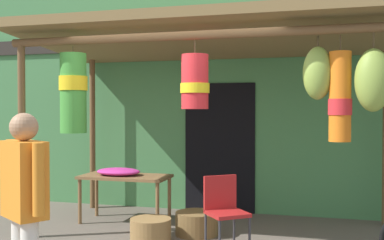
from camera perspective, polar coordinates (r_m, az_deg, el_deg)
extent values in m
cube|color=#47844C|center=(7.48, 2.79, 5.58)|extent=(11.40, 0.25, 4.30)
cube|color=#2D2823|center=(7.40, 2.55, 9.65)|extent=(10.26, 0.04, 0.24)
cube|color=black|center=(7.33, 3.37, -3.35)|extent=(1.10, 0.03, 2.00)
cylinder|color=brown|center=(6.18, -19.90, -2.38)|extent=(0.09, 0.09, 2.41)
cylinder|color=brown|center=(7.77, -11.96, -1.61)|extent=(0.09, 0.09, 2.41)
cylinder|color=brown|center=(5.28, 0.28, 10.21)|extent=(4.62, 0.10, 0.10)
cylinder|color=brown|center=(7.08, 4.27, 9.13)|extent=(4.62, 0.10, 0.10)
cube|color=olive|center=(6.18, 2.57, 10.01)|extent=(4.92, 2.35, 0.32)
cylinder|color=brown|center=(5.95, -14.21, 8.25)|extent=(0.01, 0.01, 0.09)
cylinder|color=green|center=(5.90, -14.18, 3.16)|extent=(0.32, 0.32, 0.97)
cylinder|color=yellow|center=(5.91, -14.18, 4.33)|extent=(0.34, 0.34, 0.17)
cylinder|color=brown|center=(5.27, 0.34, 8.80)|extent=(0.01, 0.01, 0.16)
cylinder|color=red|center=(5.24, 0.34, 4.65)|extent=(0.30, 0.30, 0.61)
cylinder|color=yellow|center=(5.23, 0.34, 3.87)|extent=(0.33, 0.33, 0.11)
cylinder|color=brown|center=(5.14, 17.53, 8.86)|extent=(0.01, 0.01, 0.17)
cylinder|color=orange|center=(5.10, 17.49, 2.71)|extent=(0.22, 0.22, 0.93)
cylinder|color=red|center=(5.10, 17.48, 1.52)|extent=(0.24, 0.24, 0.17)
cylinder|color=#4C3D23|center=(5.10, 21.13, 8.98)|extent=(0.02, 0.02, 0.16)
ellipsoid|color=#89A842|center=(5.06, 21.10, 4.53)|extent=(0.36, 0.31, 0.64)
cylinder|color=#4C3D23|center=(5.17, 14.99, 9.18)|extent=(0.02, 0.02, 0.11)
ellipsoid|color=#89A842|center=(5.14, 14.97, 5.50)|extent=(0.31, 0.26, 0.56)
cube|color=brown|center=(6.74, -8.10, -6.81)|extent=(1.24, 0.61, 0.04)
cylinder|color=brown|center=(6.82, -13.43, -9.57)|extent=(0.05, 0.05, 0.62)
cylinder|color=brown|center=(6.35, -4.21, -10.34)|extent=(0.05, 0.05, 0.62)
cylinder|color=brown|center=(7.26, -11.47, -8.90)|extent=(0.05, 0.05, 0.62)
cylinder|color=brown|center=(6.82, -2.76, -9.53)|extent=(0.05, 0.05, 0.62)
ellipsoid|color=#D13399|center=(6.75, -8.90, -6.19)|extent=(0.63, 0.44, 0.10)
ellipsoid|color=green|center=(6.67, -8.32, -6.23)|extent=(0.28, 0.22, 0.07)
cube|color=#AD1E1E|center=(5.31, 4.29, -11.23)|extent=(0.56, 0.56, 0.04)
cube|color=#AD1E1E|center=(5.43, 3.43, -8.80)|extent=(0.34, 0.28, 0.40)
cylinder|color=#333338|center=(5.13, 3.38, -14.22)|extent=(0.03, 0.03, 0.44)
cylinder|color=#333338|center=(5.29, 6.99, -13.74)|extent=(0.03, 0.03, 0.44)
cylinder|color=#333338|center=(5.44, 1.67, -13.30)|extent=(0.03, 0.03, 0.44)
cylinder|color=#333338|center=(5.60, 5.12, -12.90)|extent=(0.03, 0.03, 0.44)
cylinder|color=olive|center=(5.79, -5.03, -13.19)|extent=(0.49, 0.49, 0.29)
cylinder|color=brown|center=(6.11, 0.56, -12.42)|extent=(0.54, 0.54, 0.29)
cube|color=orange|center=(3.79, -19.65, -6.79)|extent=(0.46, 0.40, 0.58)
cylinder|color=orange|center=(4.02, -21.01, -5.93)|extent=(0.08, 0.08, 0.52)
cylinder|color=orange|center=(3.55, -18.11, -6.85)|extent=(0.08, 0.08, 0.52)
sphere|color=tan|center=(3.75, -19.69, -0.80)|extent=(0.21, 0.21, 0.21)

